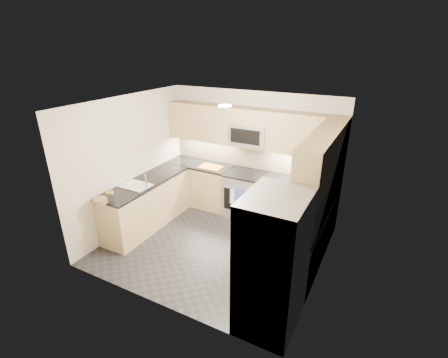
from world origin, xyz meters
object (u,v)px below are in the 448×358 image
gas_range (245,194)px  fruit_basket (100,201)px  refrigerator (273,263)px  utensil_bowl (310,179)px  cutting_board (211,167)px  microwave (249,134)px

gas_range → fruit_basket: (-1.54, -2.31, 0.53)m
refrigerator → utensil_bowl: 2.50m
refrigerator → cutting_board: size_ratio=3.91×
utensil_bowl → cutting_board: bearing=-176.4°
microwave → refrigerator: size_ratio=0.42×
gas_range → cutting_board: cutting_board is taller
gas_range → utensil_bowl: size_ratio=2.98×
gas_range → microwave: size_ratio=1.20×
gas_range → cutting_board: size_ratio=1.98×
microwave → cutting_board: microwave is taller
microwave → utensil_bowl: (1.26, -0.06, -0.67)m
utensil_bowl → refrigerator: bearing=-85.6°
microwave → refrigerator: microwave is taller
fruit_basket → cutting_board: bearing=70.8°
gas_range → utensil_bowl: 1.39m
refrigerator → fruit_basket: refrigerator is taller
refrigerator → cutting_board: (-2.21, 2.36, 0.05)m
gas_range → fruit_basket: 2.82m
microwave → fruit_basket: 2.97m
utensil_bowl → fruit_basket: 3.67m
utensil_bowl → fruit_basket: utensil_bowl is taller
microwave → utensil_bowl: microwave is taller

